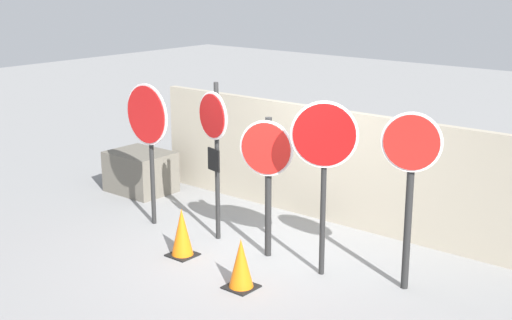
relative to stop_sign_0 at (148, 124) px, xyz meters
The scene contains 10 objects.
ground_plane 2.61m from the stop_sign_0, ahead, with size 40.00×40.00×0.00m, color gray.
fence_back 2.89m from the stop_sign_0, 41.86° to the left, with size 7.01×0.12×1.75m.
stop_sign_0 is the anchor object (origin of this frame).
stop_sign_1 1.18m from the stop_sign_0, ahead, with size 0.66×0.20×2.27m.
stop_sign_2 2.16m from the stop_sign_0, ahead, with size 0.72×0.24×1.91m.
stop_sign_3 3.06m from the stop_sign_0, ahead, with size 0.74×0.42×2.25m.
stop_sign_4 4.09m from the stop_sign_0, ahead, with size 0.68×0.26×2.20m.
traffic_cone_0 2.93m from the stop_sign_0, 18.17° to the right, with size 0.36×0.36×0.64m.
traffic_cone_1 1.84m from the stop_sign_0, 24.52° to the right, with size 0.36×0.36×0.67m.
storage_crate 2.10m from the stop_sign_0, 143.59° to the left, with size 1.07×0.84×0.71m.
Camera 1 is at (5.67, -7.04, 3.76)m, focal length 50.00 mm.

